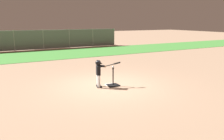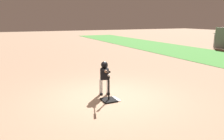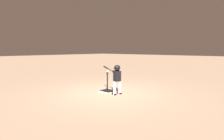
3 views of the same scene
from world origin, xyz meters
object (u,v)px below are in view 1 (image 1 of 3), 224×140
(batting_tee, at_px, (113,83))
(bleachers_far_right, at_px, (94,39))
(baseball, at_px, (113,67))
(bleachers_far_left, at_px, (41,43))
(batter_child, at_px, (99,70))

(batting_tee, bearing_deg, bleachers_far_right, 69.59)
(batting_tee, xyz_separation_m, bleachers_far_right, (5.63, 15.13, 0.52))
(baseball, bearing_deg, bleachers_far_left, 90.56)
(baseball, height_order, bleachers_far_left, bleachers_far_left)
(batting_tee, bearing_deg, baseball, -26.57)
(baseball, distance_m, bleachers_far_right, 16.15)
(batter_child, relative_size, bleachers_far_left, 0.35)
(batter_child, xyz_separation_m, baseball, (0.58, -0.11, 0.10))
(bleachers_far_left, distance_m, bleachers_far_right, 5.79)
(batting_tee, distance_m, batter_child, 0.85)
(batter_child, xyz_separation_m, bleachers_far_left, (0.43, 15.26, -0.22))
(bleachers_far_right, bearing_deg, batter_child, -112.46)
(bleachers_far_right, bearing_deg, batting_tee, -110.41)
(batter_child, relative_size, baseball, 15.24)
(batter_child, relative_size, bleachers_far_right, 0.36)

